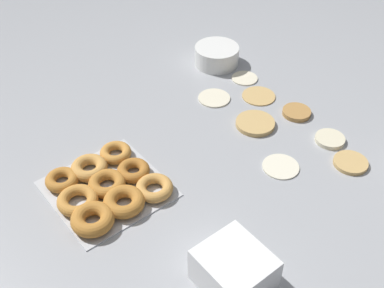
% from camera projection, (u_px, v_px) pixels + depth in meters
% --- Properties ---
extents(ground_plane, '(3.00, 3.00, 0.00)m').
position_uv_depth(ground_plane, '(233.00, 144.00, 1.33)').
color(ground_plane, '#9EA0A5').
extents(pancake_0, '(0.10, 0.10, 0.01)m').
position_uv_depth(pancake_0, '(214.00, 97.00, 1.48)').
color(pancake_0, beige).
rests_on(pancake_0, ground_plane).
extents(pancake_1, '(0.09, 0.09, 0.01)m').
position_uv_depth(pancake_1, '(351.00, 163.00, 1.26)').
color(pancake_1, tan).
rests_on(pancake_1, ground_plane).
extents(pancake_2, '(0.08, 0.08, 0.01)m').
position_uv_depth(pancake_2, '(330.00, 139.00, 1.33)').
color(pancake_2, beige).
rests_on(pancake_2, ground_plane).
extents(pancake_3, '(0.10, 0.10, 0.01)m').
position_uv_depth(pancake_3, '(281.00, 166.00, 1.25)').
color(pancake_3, silver).
rests_on(pancake_3, ground_plane).
extents(pancake_4, '(0.11, 0.11, 0.01)m').
position_uv_depth(pancake_4, '(255.00, 123.00, 1.38)').
color(pancake_4, tan).
rests_on(pancake_4, ground_plane).
extents(pancake_5, '(0.10, 0.10, 0.01)m').
position_uv_depth(pancake_5, '(259.00, 95.00, 1.49)').
color(pancake_5, tan).
rests_on(pancake_5, ground_plane).
extents(pancake_6, '(0.08, 0.08, 0.01)m').
position_uv_depth(pancake_6, '(245.00, 78.00, 1.57)').
color(pancake_6, beige).
rests_on(pancake_6, ground_plane).
extents(pancake_7, '(0.08, 0.08, 0.01)m').
position_uv_depth(pancake_7, '(297.00, 112.00, 1.42)').
color(pancake_7, '#B27F42').
rests_on(pancake_7, ground_plane).
extents(donut_tray, '(0.27, 0.27, 0.04)m').
position_uv_depth(donut_tray, '(106.00, 188.00, 1.18)').
color(donut_tray, silver).
rests_on(donut_tray, ground_plane).
extents(batter_bowl, '(0.15, 0.15, 0.06)m').
position_uv_depth(batter_bowl, '(217.00, 56.00, 1.62)').
color(batter_bowl, white).
rests_on(batter_bowl, ground_plane).
extents(container_stack, '(0.14, 0.13, 0.09)m').
position_uv_depth(container_stack, '(234.00, 270.00, 0.96)').
color(container_stack, white).
rests_on(container_stack, ground_plane).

